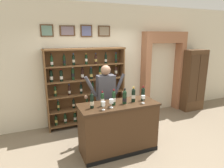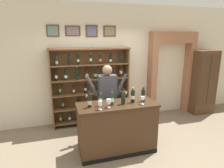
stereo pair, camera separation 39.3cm
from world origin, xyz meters
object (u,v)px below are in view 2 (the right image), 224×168
tasting_bottle_prosecco (143,95)px  tasting_bottle_riserva (133,96)px  tasting_counter (117,128)px  wine_glass_spare (142,98)px  tasting_bottle_vin_santo (100,99)px  wine_glass_right (100,104)px  shopkeeper (107,94)px  tasting_bottle_chianti (89,100)px  wine_glass_center (109,102)px  side_cabinet (202,82)px  tasting_bottle_rosso (112,98)px  wine_shelf (91,84)px  tasting_bottle_brunello (123,97)px

tasting_bottle_prosecco → tasting_bottle_riserva: bearing=-179.5°
tasting_counter → wine_glass_spare: bearing=-19.4°
tasting_bottle_vin_santo → wine_glass_right: tasting_bottle_vin_santo is taller
shopkeeper → wine_glass_right: size_ratio=10.61×
tasting_bottle_riserva → tasting_bottle_chianti: bearing=-178.5°
tasting_bottle_riserva → wine_glass_center: size_ratio=1.89×
shopkeeper → tasting_bottle_prosecco: bearing=-47.6°
side_cabinet → tasting_counter: bearing=-157.8°
tasting_bottle_vin_santo → wine_glass_right: size_ratio=1.82×
shopkeeper → tasting_bottle_vin_santo: size_ratio=5.83×
tasting_bottle_chianti → wine_glass_right: bearing=-46.0°
tasting_bottle_riserva → tasting_bottle_prosecco: bearing=0.5°
tasting_bottle_rosso → wine_glass_spare: tasting_bottle_rosso is taller
wine_glass_spare → wine_shelf: bearing=113.2°
tasting_bottle_chianti → tasting_bottle_riserva: tasting_bottle_chianti is taller
tasting_bottle_brunello → wine_glass_center: bearing=-162.0°
wine_glass_center → tasting_bottle_prosecco: bearing=10.4°
tasting_bottle_chianti → tasting_bottle_brunello: size_ratio=1.02×
shopkeeper → tasting_bottle_riserva: shopkeeper is taller
tasting_bottle_vin_santo → wine_glass_center: tasting_bottle_vin_santo is taller
tasting_counter → tasting_bottle_chianti: bearing=-177.0°
shopkeeper → tasting_bottle_rosso: 0.68m
wine_glass_center → tasting_bottle_brunello: bearing=18.0°
tasting_bottle_rosso → tasting_bottle_riserva: bearing=4.2°
tasting_bottle_rosso → tasting_bottle_brunello: (0.23, -0.00, -0.01)m
tasting_bottle_prosecco → wine_glass_right: (-0.93, -0.19, -0.03)m
wine_shelf → tasting_bottle_riserva: 1.58m
tasting_counter → tasting_bottle_riserva: bearing=-1.0°
wine_shelf → wine_glass_spare: size_ratio=13.01×
tasting_bottle_vin_santo → tasting_bottle_brunello: tasting_bottle_brunello is taller
shopkeeper → tasting_bottle_brunello: shopkeeper is taller
wine_glass_center → wine_glass_spare: wine_glass_center is taller
wine_glass_right → wine_glass_spare: 0.84m
tasting_counter → tasting_bottle_prosecco: (0.55, -0.00, 0.64)m
tasting_bottle_riserva → tasting_bottle_brunello: bearing=-171.1°
tasting_bottle_rosso → tasting_bottle_chianti: bearing=178.8°
side_cabinet → wine_shelf: bearing=176.5°
tasting_counter → tasting_bottle_brunello: tasting_bottle_brunello is taller
tasting_counter → tasting_bottle_brunello: 0.65m
tasting_bottle_riserva → wine_glass_center: 0.55m
tasting_bottle_prosecco → wine_glass_center: bearing=-169.6°
tasting_bottle_brunello → wine_glass_center: size_ratio=1.89×
shopkeeper → wine_glass_right: bearing=-113.7°
tasting_bottle_brunello → tasting_bottle_riserva: (0.21, 0.03, 0.01)m
tasting_bottle_prosecco → wine_glass_right: bearing=-168.4°
tasting_bottle_riserva → wine_glass_spare: size_ratio=1.96×
tasting_bottle_prosecco → tasting_bottle_brunello: bearing=-175.4°
tasting_counter → tasting_bottle_vin_santo: size_ratio=5.40×
tasting_counter → wine_glass_spare: 0.79m
wine_glass_center → side_cabinet: bearing=23.0°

